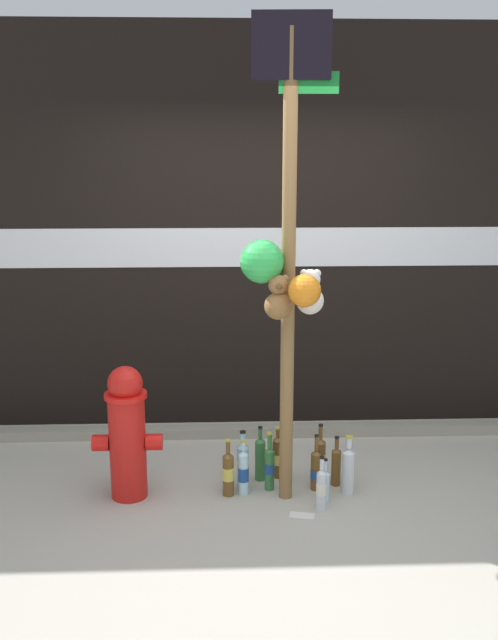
% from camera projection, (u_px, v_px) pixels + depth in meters
% --- Properties ---
extents(ground_plane, '(14.00, 14.00, 0.00)m').
position_uv_depth(ground_plane, '(271.00, 520.00, 4.24)').
color(ground_plane, '#ADA899').
extents(building_wall, '(10.00, 0.21, 3.07)m').
position_uv_depth(building_wall, '(258.00, 232.00, 5.51)').
color(building_wall, black).
rests_on(building_wall, ground_plane).
extents(curb_strip, '(8.00, 0.12, 0.08)m').
position_uv_depth(curb_strip, '(260.00, 431.00, 5.47)').
color(curb_strip, gray).
rests_on(curb_strip, ground_plane).
extents(memorial_post, '(0.56, 0.55, 2.89)m').
position_uv_depth(memorial_post, '(284.00, 239.00, 4.12)').
color(memorial_post, olive).
rests_on(memorial_post, ground_plane).
extents(fire_hydrant, '(0.44, 0.27, 0.86)m').
position_uv_depth(fire_hydrant, '(127.00, 432.00, 4.44)').
color(fire_hydrant, red).
rests_on(fire_hydrant, ground_plane).
extents(bottle_0, '(0.08, 0.08, 0.39)m').
position_uv_depth(bottle_0, '(348.00, 469.00, 4.54)').
color(bottle_0, silver).
rests_on(bottle_0, ground_plane).
extents(bottle_1, '(0.08, 0.08, 0.39)m').
position_uv_depth(bottle_1, '(243.00, 465.00, 4.61)').
color(bottle_1, '#93CCE0').
rests_on(bottle_1, ground_plane).
extents(bottle_2, '(0.07, 0.07, 0.38)m').
position_uv_depth(bottle_2, '(228.00, 473.00, 4.51)').
color(bottle_2, brown).
rests_on(bottle_2, ground_plane).
extents(bottle_3, '(0.07, 0.07, 0.38)m').
position_uv_depth(bottle_3, '(316.00, 469.00, 4.59)').
color(bottle_3, brown).
rests_on(bottle_3, ground_plane).
extents(bottle_4, '(0.06, 0.06, 0.39)m').
position_uv_depth(bottle_4, '(270.00, 467.00, 4.59)').
color(bottle_4, '#337038').
rests_on(bottle_4, ground_plane).
extents(bottle_5, '(0.06, 0.06, 0.34)m').
position_uv_depth(bottle_5, '(336.00, 465.00, 4.65)').
color(bottle_5, brown).
rests_on(bottle_5, ground_plane).
extents(bottle_6, '(0.07, 0.07, 0.37)m').
position_uv_depth(bottle_6, '(244.00, 472.00, 4.53)').
color(bottle_6, '#B2DBEA').
rests_on(bottle_6, ground_plane).
extents(bottle_7, '(0.06, 0.06, 0.28)m').
position_uv_depth(bottle_7, '(325.00, 484.00, 4.45)').
color(bottle_7, '#B2DBEA').
rests_on(bottle_7, ground_plane).
extents(bottle_8, '(0.07, 0.07, 0.40)m').
position_uv_depth(bottle_8, '(320.00, 459.00, 4.71)').
color(bottle_8, brown).
rests_on(bottle_8, ground_plane).
extents(bottle_9, '(0.06, 0.06, 0.35)m').
position_uv_depth(bottle_9, '(321.00, 488.00, 4.33)').
color(bottle_9, silver).
rests_on(bottle_9, ground_plane).
extents(bottle_10, '(0.07, 0.07, 0.38)m').
position_uv_depth(bottle_10, '(260.00, 458.00, 4.72)').
color(bottle_10, '#337038').
rests_on(bottle_10, ground_plane).
extents(bottle_11, '(0.08, 0.08, 0.36)m').
position_uv_depth(bottle_11, '(278.00, 456.00, 4.77)').
color(bottle_11, brown).
rests_on(bottle_11, ground_plane).
extents(litter_0, '(0.05, 0.12, 0.01)m').
position_uv_depth(litter_0, '(117.00, 448.00, 5.25)').
color(litter_0, tan).
rests_on(litter_0, ground_plane).
extents(litter_1, '(0.11, 0.11, 0.01)m').
position_uv_depth(litter_1, '(234.00, 434.00, 5.50)').
color(litter_1, tan).
rests_on(litter_1, ground_plane).
extents(litter_2, '(0.16, 0.10, 0.01)m').
position_uv_depth(litter_2, '(302.00, 515.00, 4.29)').
color(litter_2, silver).
rests_on(litter_2, ground_plane).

